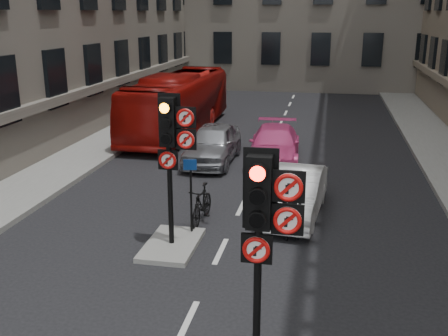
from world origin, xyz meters
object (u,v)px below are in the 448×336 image
at_px(car_white, 295,193).
at_px(signal_near, 265,217).
at_px(motorcycle, 202,204).
at_px(signal_far, 172,138).
at_px(car_pink, 274,145).
at_px(car_silver, 213,143).
at_px(bus_red, 178,103).
at_px(info_sign, 191,186).
at_px(motorcyclist, 292,210).

bearing_deg(car_white, signal_near, -85.34).
bearing_deg(motorcycle, car_white, 25.74).
relative_size(signal_far, car_pink, 0.79).
relative_size(car_silver, motorcycle, 2.47).
distance_m(car_white, motorcycle, 2.61).
height_order(bus_red, info_sign, bus_red).
bearing_deg(car_white, car_pink, 107.26).
bearing_deg(car_silver, car_pink, 12.36).
height_order(bus_red, motorcycle, bus_red).
xyz_separation_m(signal_far, info_sign, (0.21, 0.74, -1.36)).
bearing_deg(signal_far, signal_near, -56.98).
relative_size(signal_far, motorcycle, 2.10).
relative_size(signal_far, motorcyclist, 2.27).
height_order(signal_far, car_white, signal_far).
distance_m(car_white, info_sign, 3.19).
height_order(signal_far, car_silver, signal_far).
bearing_deg(car_silver, motorcyclist, -62.12).
xyz_separation_m(bus_red, motorcycle, (3.65, -10.46, -0.86)).
bearing_deg(info_sign, motorcyclist, -4.46).
xyz_separation_m(signal_near, car_pink, (-1.07, 11.99, -1.93)).
bearing_deg(motorcyclist, car_white, -113.78).
bearing_deg(motorcycle, bus_red, 112.16).
xyz_separation_m(signal_near, motorcyclist, (0.09, 5.01, -1.80)).
bearing_deg(info_sign, bus_red, 96.98).
bearing_deg(motorcyclist, signal_near, 64.13).
bearing_deg(signal_far, car_white, 44.97).
bearing_deg(signal_near, motorcyclist, 88.93).
distance_m(motorcycle, motorcyclist, 2.53).
height_order(signal_far, info_sign, signal_far).
bearing_deg(signal_near, car_silver, 106.15).
xyz_separation_m(signal_far, car_white, (2.66, 2.66, -2.06)).
distance_m(signal_far, bus_red, 12.65).
bearing_deg(motorcycle, signal_near, -64.62).
height_order(signal_far, motorcycle, signal_far).
distance_m(car_white, bus_red, 11.25).
relative_size(signal_near, info_sign, 1.89).
xyz_separation_m(signal_near, car_white, (0.06, 6.66, -1.94)).
bearing_deg(car_pink, motorcycle, -104.40).
bearing_deg(car_white, signal_far, -129.82).
xyz_separation_m(car_white, motorcycle, (-2.40, -1.01, -0.13)).
bearing_deg(bus_red, car_silver, -58.17).
xyz_separation_m(motorcycle, info_sign, (-0.05, -0.91, 0.83)).
distance_m(car_white, car_pink, 5.45).
relative_size(motorcyclist, info_sign, 0.83).
relative_size(car_silver, info_sign, 2.22).
bearing_deg(car_pink, signal_far, -103.95).
distance_m(signal_far, info_sign, 1.56).
bearing_deg(car_silver, signal_far, -84.37).
distance_m(signal_far, car_white, 4.29).
height_order(car_white, motorcycle, car_white).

